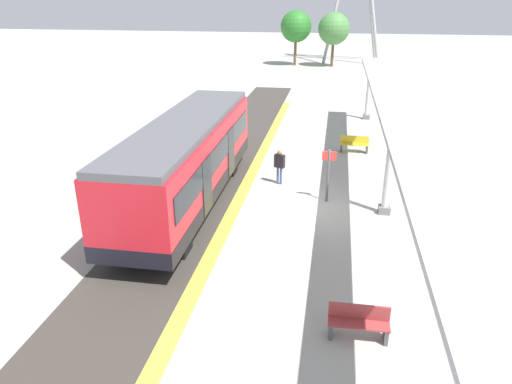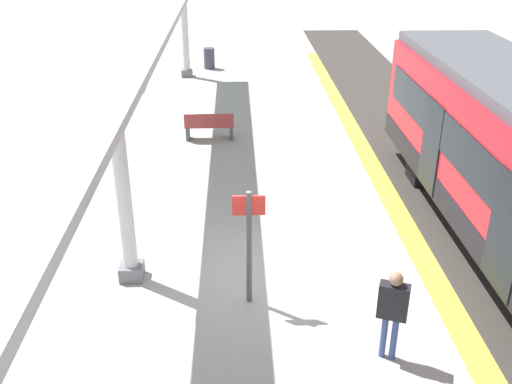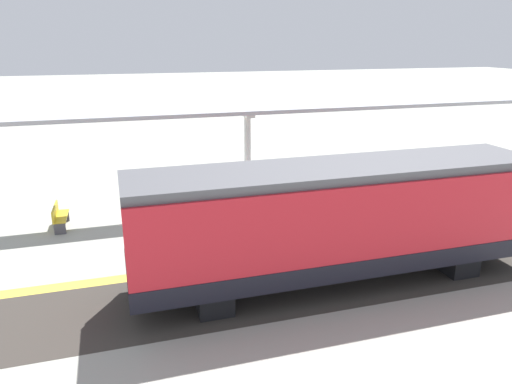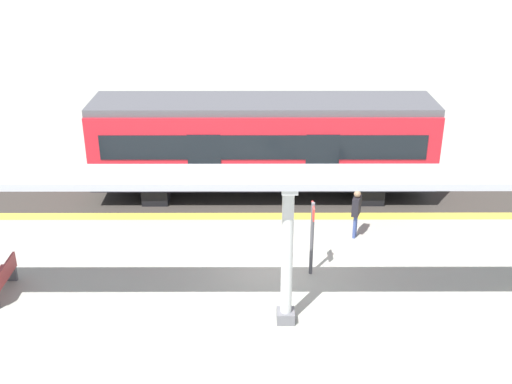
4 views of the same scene
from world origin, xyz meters
name	(u,v)px [view 3 (image 3 of 4)]	position (x,y,z in m)	size (l,w,h in m)	color
ground_plane	(267,223)	(0.00, 0.00, 0.00)	(176.00, 176.00, 0.00)	#9D9E92
tactile_edge_strip	(296,255)	(-3.01, 0.00, 0.00)	(0.51, 38.64, 0.01)	gold
trackbed	(319,282)	(-4.86, 0.00, 0.00)	(3.20, 50.64, 0.01)	#38332D
train_near_carriage	(338,221)	(-4.86, -0.51, 1.83)	(2.65, 11.72, 3.48)	red
canopy_pillar_second	(248,158)	(2.81, -0.03, 1.94)	(1.10, 0.44, 3.82)	slate
canopy_beam	(247,111)	(2.81, -0.03, 3.90)	(1.20, 30.92, 0.16)	#A8AAB2
bench_near_end	(413,185)	(1.58, -7.49, 0.44)	(1.50, 0.45, 0.86)	#943434
bench_mid_platform	(59,217)	(1.83, 7.57, 0.44)	(1.51, 0.47, 0.86)	gold
platform_info_sign	(243,188)	(0.57, 0.78, 1.33)	(0.56, 0.10, 2.20)	#4C4C51
passenger_waiting_near_edge	(216,220)	(-1.57, 2.33, 0.99)	(0.50, 0.35, 1.59)	#374985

